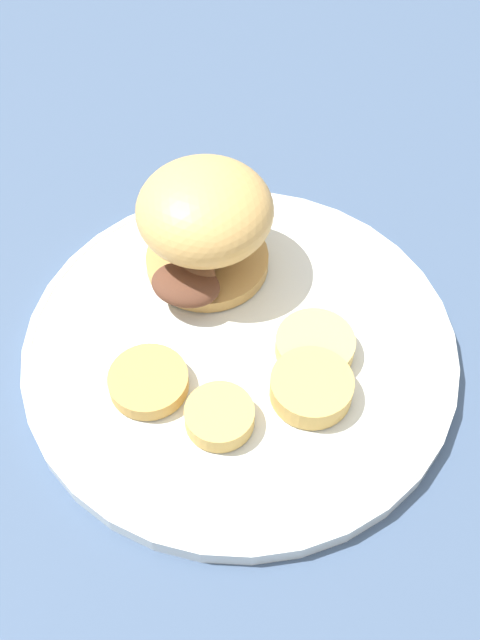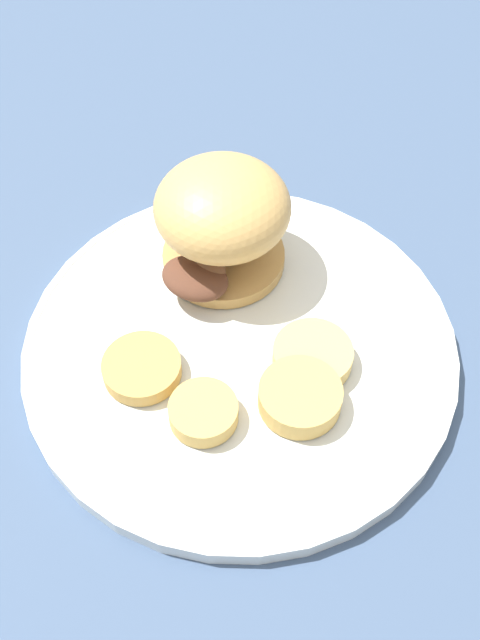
% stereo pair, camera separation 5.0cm
% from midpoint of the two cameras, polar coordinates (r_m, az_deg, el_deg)
% --- Properties ---
extents(ground_plane, '(4.00, 4.00, 0.00)m').
position_cam_midpoint_polar(ground_plane, '(0.54, 2.68, -2.77)').
color(ground_plane, '#3D5170').
extents(dinner_plate, '(0.30, 0.30, 0.02)m').
position_cam_midpoint_polar(dinner_plate, '(0.53, 2.72, -2.24)').
color(dinner_plate, silver).
rests_on(dinner_plate, ground_plane).
extents(sandwich, '(0.12, 0.11, 0.09)m').
position_cam_midpoint_polar(sandwich, '(0.53, 1.25, 7.54)').
color(sandwich, tan).
rests_on(sandwich, dinner_plate).
extents(potato_round_0, '(0.05, 0.05, 0.01)m').
position_cam_midpoint_polar(potato_round_0, '(0.51, 8.36, -2.91)').
color(potato_round_0, '#DBB766').
rests_on(potato_round_0, dinner_plate).
extents(potato_round_1, '(0.05, 0.05, 0.01)m').
position_cam_midpoint_polar(potato_round_1, '(0.48, 0.17, -7.25)').
color(potato_round_1, tan).
rests_on(potato_round_1, dinner_plate).
extents(potato_round_2, '(0.05, 0.05, 0.01)m').
position_cam_midpoint_polar(potato_round_2, '(0.51, -4.68, -3.86)').
color(potato_round_2, tan).
rests_on(potato_round_2, dinner_plate).
extents(potato_round_3, '(0.05, 0.05, 0.02)m').
position_cam_midpoint_polar(potato_round_3, '(0.49, 7.64, -5.96)').
color(potato_round_3, tan).
rests_on(potato_round_3, dinner_plate).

